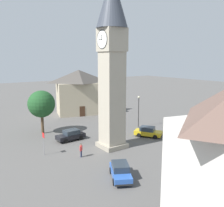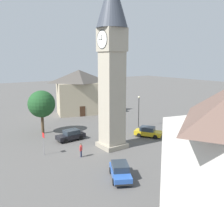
{
  "view_description": "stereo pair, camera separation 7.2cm",
  "coord_description": "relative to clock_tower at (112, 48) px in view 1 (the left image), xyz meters",
  "views": [
    {
      "loc": [
        -26.35,
        18.55,
        11.77
      ],
      "look_at": [
        0.0,
        0.0,
        5.93
      ],
      "focal_mm": 40.4,
      "sensor_mm": 36.0,
      "label": 1
    },
    {
      "loc": [
        -26.39,
        18.49,
        11.77
      ],
      "look_at": [
        0.0,
        0.0,
        5.93
      ],
      "focal_mm": 40.4,
      "sensor_mm": 36.0,
      "label": 2
    }
  ],
  "objects": [
    {
      "name": "car_white_side",
      "position": [
        9.92,
        -6.65,
        -12.26
      ],
      "size": [
        4.05,
        4.16,
        1.53
      ],
      "color": "silver",
      "rests_on": "ground"
    },
    {
      "name": "car_red_corner",
      "position": [
        5.76,
        3.25,
        -12.26
      ],
      "size": [
        1.95,
        4.2,
        1.53
      ],
      "color": "black",
      "rests_on": "ground"
    },
    {
      "name": "road_sign",
      "position": [
        2.5,
        8.45,
        -11.12
      ],
      "size": [
        0.6,
        0.07,
        2.8
      ],
      "color": "gray",
      "rests_on": "ground"
    },
    {
      "name": "ground_plane",
      "position": [
        -0.0,
        -0.0,
        -13.02
      ],
      "size": [
        200.0,
        200.0,
        0.0
      ],
      "primitive_type": "plane",
      "color": "#565451"
    },
    {
      "name": "car_silver_kerb",
      "position": [
        0.55,
        -7.08,
        -12.26
      ],
      "size": [
        4.37,
        3.69,
        1.53
      ],
      "color": "gold",
      "rests_on": "ground"
    },
    {
      "name": "lamp_post",
      "position": [
        5.54,
        -9.47,
        -9.44
      ],
      "size": [
        0.36,
        0.36,
        5.41
      ],
      "color": "black",
      "rests_on": "ground"
    },
    {
      "name": "clock_tower",
      "position": [
        0.0,
        0.0,
        0.0
      ],
      "size": [
        3.93,
        3.93,
        22.23
      ],
      "color": "gray",
      "rests_on": "ground"
    },
    {
      "name": "pedestrian",
      "position": [
        -0.7,
        5.04,
        -12.01
      ],
      "size": [
        0.4,
        0.46,
        1.69
      ],
      "color": "#2D3351",
      "rests_on": "ground"
    },
    {
      "name": "building_terrace_right",
      "position": [
        20.96,
        -6.21,
        -8.27
      ],
      "size": [
        8.6,
        10.81,
        9.32
      ],
      "color": "tan",
      "rests_on": "ground"
    },
    {
      "name": "car_blue_kerb",
      "position": [
        -7.81,
        4.48,
        -12.26
      ],
      "size": [
        4.44,
        3.42,
        1.53
      ],
      "color": "#2D5BB7",
      "rests_on": "ground"
    },
    {
      "name": "tree",
      "position": [
        11.41,
        5.39,
        -8.32
      ],
      "size": [
        4.22,
        4.22,
        6.84
      ],
      "color": "brown",
      "rests_on": "ground"
    }
  ]
}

